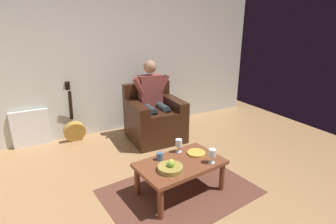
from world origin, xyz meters
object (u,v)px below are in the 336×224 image
Objects in this scene: armchair at (154,119)px; candle_jar at (160,156)px; guitar at (74,129)px; wine_glass_near at (212,154)px; decorative_dish at (196,153)px; person_seated at (153,98)px; coffee_table at (180,167)px; wine_glass_far at (179,144)px; fruit_bowl at (170,167)px.

armchair is 10.56× the size of candle_jar.
wine_glass_near is (-1.10, 2.17, 0.28)m from guitar.
guitar reaches higher than decorative_dish.
person_seated is 6.04× the size of decorative_dish.
armchair is 1.67m from wine_glass_near.
decorative_dish is (-1.07, 1.92, 0.18)m from guitar.
armchair reaches higher than wine_glass_near.
candle_jar is (0.18, -0.16, 0.10)m from coffee_table.
wine_glass_far reaches higher than coffee_table.
candle_jar is (0.56, 1.35, -0.27)m from person_seated.
fruit_bowl is (0.18, 0.09, 0.09)m from coffee_table.
candle_jar is at bearing -41.50° from coffee_table.
wine_glass_far is at bearing 79.18° from person_seated.
wine_glass_far is 0.43m from fruit_bowl.
guitar is at bearing -21.99° from armchair.
fruit_bowl is at bearing -9.37° from wine_glass_near.
armchair is 0.90× the size of coffee_table.
fruit_bowl is (0.47, -0.08, -0.08)m from wine_glass_near.
person_seated is 1.34m from wine_glass_far.
coffee_table is 0.29m from wine_glass_far.
wine_glass_near is 0.99× the size of wine_glass_far.
fruit_bowl is 0.47m from decorative_dish.
person_seated is at bearing -93.02° from wine_glass_near.
guitar reaches higher than coffee_table.
wine_glass_near is at bearing 116.95° from guitar.
wine_glass_far is 0.77× the size of decorative_dish.
wine_glass_far is 0.30m from candle_jar.
person_seated is at bearing -109.34° from fruit_bowl.
coffee_table is at bearing 76.82° from armchair.
decorative_dish is at bearing 86.40° from armchair.
decorative_dish is 0.45m from candle_jar.
armchair is 1.41m from decorative_dish.
decorative_dish is 2.50× the size of candle_jar.
wine_glass_far is at bearing 117.14° from guitar.
candle_jar is (-0.00, -0.25, 0.01)m from fruit_bowl.
armchair is at bearing -104.57° from coffee_table.
wine_glass_near is 0.61× the size of fruit_bowl.
candle_jar reaches higher than decorative_dish.
fruit_bowl is 0.25m from candle_jar.
person_seated is 1.60m from coffee_table.
person_seated is 1.33× the size of guitar.
fruit_bowl is at bearing 106.74° from guitar.
wine_glass_far is 0.23m from decorative_dish.
coffee_table is 0.26m from candle_jar.
person_seated is 4.83× the size of fruit_bowl.
guitar is 4.56× the size of decorative_dish.
guitar is (0.81, -2.00, -0.12)m from coffee_table.
person_seated is at bearing -104.35° from coffee_table.
guitar reaches higher than candle_jar.
armchair is at bearing 90.00° from person_seated.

